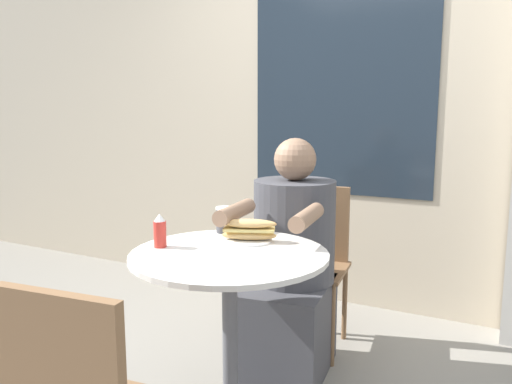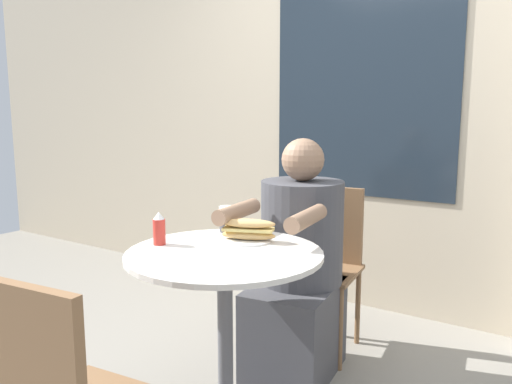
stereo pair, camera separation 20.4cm
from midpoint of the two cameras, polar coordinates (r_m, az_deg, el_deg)
name	(u,v)px [view 1 (the left image)]	position (r m, az deg, el deg)	size (l,w,h in m)	color
storefront_wall	(356,92)	(3.30, 9.60, 11.18)	(8.00, 0.09, 2.80)	#B7A88E
cafe_table	(230,302)	(1.97, -6.07, -12.43)	(0.75, 0.75, 0.75)	beige
diner_chair	(314,250)	(2.77, 4.53, -6.68)	(0.42, 0.42, 0.87)	brown
seated_diner	(291,274)	(2.47, 1.62, -9.43)	(0.46, 0.74, 1.15)	#424247
sandwich_on_plate	(249,231)	(2.04, -3.67, -4.54)	(0.23, 0.19, 0.09)	white
drink_cup	(224,220)	(2.20, -6.32, -3.18)	(0.07, 0.07, 0.11)	#424247
condiment_bottle	(160,231)	(2.01, -13.82, -4.39)	(0.05, 0.05, 0.13)	red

